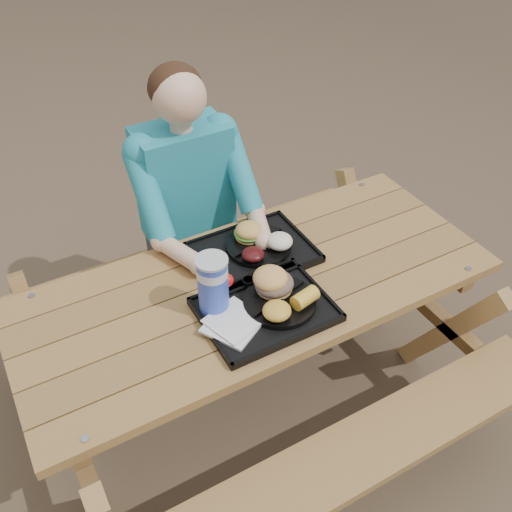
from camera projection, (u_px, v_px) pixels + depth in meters
ground at (256, 401)px, 2.62m from camera, size 60.00×60.00×0.00m
picnic_table at (256, 348)px, 2.38m from camera, size 1.80×1.49×0.75m
tray_near at (265, 310)px, 2.01m from camera, size 0.45×0.35×0.02m
tray_far at (253, 253)px, 2.25m from camera, size 0.45×0.35×0.02m
plate_near at (280, 302)px, 2.01m from camera, size 0.26×0.26×0.02m
plate_far at (259, 245)px, 2.25m from camera, size 0.26×0.26×0.02m
napkin_stack at (233, 324)px, 1.93m from camera, size 0.23×0.23×0.02m
soda_cup at (213, 286)px, 1.94m from camera, size 0.11×0.11×0.21m
condiment_bbq at (248, 282)px, 2.09m from camera, size 0.05×0.05×0.03m
condiment_mustard at (261, 276)px, 2.10m from camera, size 0.06×0.06×0.03m
sandwich at (274, 275)px, 2.00m from camera, size 0.13×0.13×0.14m
mac_cheese at (277, 311)px, 1.93m from camera, size 0.10×0.10×0.05m
corn_cob at (305, 298)px, 1.98m from camera, size 0.11×0.11×0.06m
cutlery_far at (211, 263)px, 2.19m from camera, size 0.05×0.14×0.01m
burger at (249, 227)px, 2.24m from camera, size 0.11×0.11×0.10m
baked_beans at (253, 254)px, 2.17m from camera, size 0.09×0.09×0.04m
potato_salad at (280, 241)px, 2.21m from camera, size 0.10×0.10×0.06m
diner at (191, 228)px, 2.57m from camera, size 0.48×0.84×1.28m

